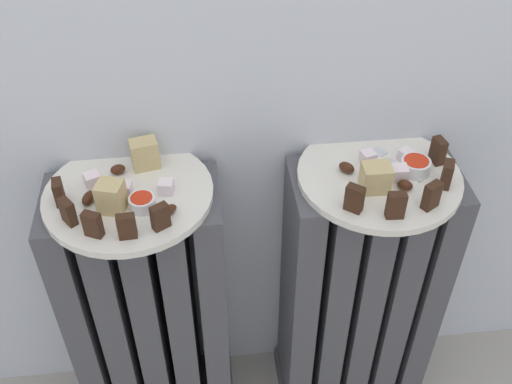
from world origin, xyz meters
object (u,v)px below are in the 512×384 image
(plate_left, at_px, (129,194))
(fork, at_px, (393,162))
(radiator_right, at_px, (358,297))
(jam_bowl_right, at_px, (415,165))
(radiator_left, at_px, (151,315))
(plate_right, at_px, (379,176))
(jam_bowl_left, at_px, (142,202))

(plate_left, relative_size, fork, 2.68)
(radiator_right, bearing_deg, jam_bowl_right, -2.18)
(radiator_left, bearing_deg, plate_right, 0.00)
(plate_left, bearing_deg, plate_right, 0.00)
(plate_right, height_order, jam_bowl_left, jam_bowl_left)
(plate_left, xyz_separation_m, plate_right, (0.38, 0.00, 0.00))
(jam_bowl_left, bearing_deg, plate_right, 6.13)
(radiator_left, distance_m, jam_bowl_left, 0.31)
(plate_right, bearing_deg, jam_bowl_left, -173.87)
(plate_left, bearing_deg, fork, 3.24)
(fork, bearing_deg, radiator_right, -139.72)
(radiator_left, relative_size, radiator_right, 1.00)
(plate_left, distance_m, fork, 0.41)
(radiator_right, height_order, plate_right, plate_right)
(radiator_right, xyz_separation_m, jam_bowl_right, (0.05, -0.00, 0.31))
(radiator_left, relative_size, jam_bowl_left, 14.68)
(radiator_right, distance_m, fork, 0.30)
(radiator_right, bearing_deg, fork, 40.28)
(plate_left, xyz_separation_m, fork, (0.41, 0.02, 0.01))
(plate_right, relative_size, jam_bowl_right, 5.51)
(radiator_right, distance_m, jam_bowl_right, 0.32)
(jam_bowl_right, bearing_deg, plate_right, 177.82)
(radiator_left, relative_size, fork, 5.95)
(radiator_right, xyz_separation_m, plate_left, (-0.38, 0.00, 0.29))
(plate_left, relative_size, jam_bowl_left, 6.61)
(radiator_right, relative_size, jam_bowl_right, 12.25)
(radiator_left, relative_size, jam_bowl_right, 12.25)
(plate_right, relative_size, fork, 2.68)
(plate_right, distance_m, fork, 0.04)
(radiator_left, xyz_separation_m, plate_right, (0.38, 0.00, 0.29))
(plate_right, height_order, jam_bowl_right, jam_bowl_right)
(jam_bowl_right, height_order, fork, jam_bowl_right)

